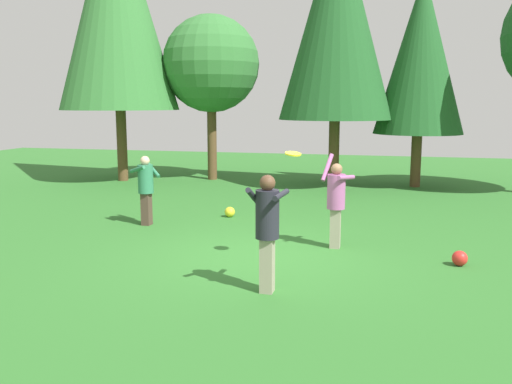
% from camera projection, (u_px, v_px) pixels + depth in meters
% --- Properties ---
extents(ground_plane, '(40.00, 40.00, 0.00)m').
position_uv_depth(ground_plane, '(261.00, 257.00, 9.74)').
color(ground_plane, '#2D6B28').
extents(person_thrower, '(0.63, 0.62, 1.78)m').
position_uv_depth(person_thrower, '(336.00, 198.00, 10.19)').
color(person_thrower, gray).
rests_on(person_thrower, ground_plane).
extents(person_catcher, '(0.53, 0.61, 1.72)m').
position_uv_depth(person_catcher, '(267.00, 223.00, 7.75)').
color(person_catcher, gray).
rests_on(person_catcher, ground_plane).
extents(person_bystander, '(0.69, 0.68, 1.56)m').
position_uv_depth(person_bystander, '(146.00, 185.00, 12.13)').
color(person_bystander, '#4C382D').
rests_on(person_bystander, ground_plane).
extents(frisbee, '(0.38, 0.38, 0.07)m').
position_uv_depth(frisbee, '(293.00, 154.00, 8.90)').
color(frisbee, yellow).
extents(ball_red, '(0.26, 0.26, 0.26)m').
position_uv_depth(ball_red, '(460.00, 258.00, 9.17)').
color(ball_red, red).
rests_on(ball_red, ground_plane).
extents(ball_yellow, '(0.25, 0.25, 0.25)m').
position_uv_depth(ball_yellow, '(230.00, 212.00, 13.11)').
color(ball_yellow, yellow).
rests_on(ball_yellow, ground_plane).
extents(tree_right, '(2.85, 2.85, 6.80)m').
position_uv_depth(tree_right, '(421.00, 54.00, 17.24)').
color(tree_right, brown).
rests_on(tree_right, ground_plane).
extents(tree_center, '(3.60, 3.60, 8.60)m').
position_uv_depth(tree_center, '(337.00, 17.00, 17.00)').
color(tree_center, brown).
rests_on(tree_center, ground_plane).
extents(tree_far_left, '(4.07, 4.07, 9.73)m').
position_uv_depth(tree_far_left, '(116.00, 2.00, 18.38)').
color(tree_far_left, brown).
rests_on(tree_far_left, ground_plane).
extents(tree_left, '(3.37, 3.37, 5.77)m').
position_uv_depth(tree_left, '(211.00, 64.00, 19.00)').
color(tree_left, brown).
rests_on(tree_left, ground_plane).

